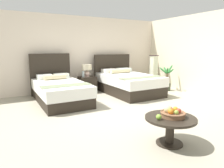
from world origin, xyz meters
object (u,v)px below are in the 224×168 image
Objects in this scene: fruit_bowl at (173,113)px; potted_palm at (167,82)px; bed_near_corner at (128,83)px; vase at (83,74)px; loose_apple at (159,117)px; coffee_table at (170,124)px; bed_near_window at (60,90)px; table_lamp at (87,69)px; floor_lamp_corner at (154,71)px; nightstand at (87,84)px.

potted_palm is (2.79, 3.04, -0.21)m from fruit_bowl.
bed_near_corner is 11.52× the size of vase.
vase reaches higher than loose_apple.
bed_near_corner reaches higher than coffee_table.
loose_apple reaches higher than coffee_table.
table_lamp is (1.11, 0.76, 0.48)m from bed_near_window.
bed_near_corner is 2.85× the size of coffee_table.
loose_apple is 4.82m from floor_lamp_corner.
bed_near_window reaches higher than table_lamp.
vase is 2.34× the size of loose_apple.
bed_near_corner is 3.59m from fruit_bowl.
bed_near_window is 1.33m from nightstand.
potted_palm is (2.69, -0.99, -0.34)m from vase.
potted_palm reaches higher than fruit_bowl.
potted_palm reaches higher than loose_apple.
floor_lamp_corner is at bearing -7.58° from nightstand.
bed_near_window is 3.44m from coffee_table.
floor_lamp_corner is (3.63, 0.40, 0.28)m from bed_near_window.
vase is (-0.16, -0.06, -0.17)m from table_lamp.
vase is (-1.26, 0.71, 0.29)m from bed_near_corner.
table_lamp is at bearing 145.24° from bed_near_corner.
potted_palm is (2.82, 3.04, -0.04)m from coffee_table.
potted_palm is at bearing -22.57° from table_lamp.
table_lamp is at bearing 157.43° from potted_palm.
floor_lamp_corner reaches higher than table_lamp.
fruit_bowl reaches higher than loose_apple.
nightstand is 4.09m from fruit_bowl.
nightstand is at bearing 14.40° from vase.
loose_apple is at bearing -129.14° from floor_lamp_corner.
nightstand is 2.56m from floor_lamp_corner.
coffee_table is at bearing -176.89° from fruit_bowl.
floor_lamp_corner reaches higher than coffee_table.
floor_lamp_corner reaches higher than potted_palm.
bed_near_window reaches higher than potted_palm.
nightstand is at bearing 82.72° from loose_apple.
bed_near_corner is at bearing 168.62° from potted_palm.
table_lamp reaches higher than coffee_table.
table_lamp is 0.44× the size of potted_palm.
bed_near_window is at bearing 100.04° from loose_apple.
nightstand is (-1.10, 0.75, -0.07)m from bed_near_corner.
coffee_table is 9.46× the size of loose_apple.
bed_near_corner reaches higher than loose_apple.
fruit_bowl is (0.04, 0.00, 0.17)m from coffee_table.
vase is 2.89m from potted_palm.
bed_near_window is 2.83× the size of coffee_table.
floor_lamp_corner is at bearing 16.15° from bed_near_corner.
nightstand is at bearing 172.42° from floor_lamp_corner.
floor_lamp_corner is (2.52, -0.36, -0.20)m from table_lamp.
fruit_bowl is at bearing -75.56° from bed_near_window.
floor_lamp_corner is 0.77m from potted_palm.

